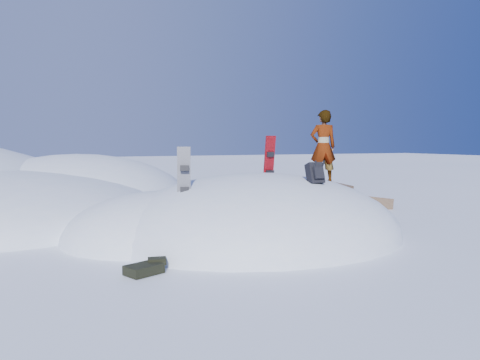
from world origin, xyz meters
name	(u,v)px	position (x,y,z in m)	size (l,w,h in m)	color
ground	(258,236)	(0.00, 0.00, 0.00)	(120.00, 120.00, 0.00)	white
snow_mound	(247,235)	(-0.17, 0.24, 0.00)	(8.00, 6.00, 3.00)	silver
rock_outcrop	(321,209)	(3.72, 3.01, 0.01)	(4.68, 4.41, 1.68)	brown
snowboard_red	(269,166)	(0.47, 0.35, 1.65)	(0.31, 0.25, 1.50)	red
snowboard_dark	(184,182)	(-1.93, -0.46, 1.40)	(0.34, 0.31, 1.49)	black
backpack	(315,173)	(0.86, -1.13, 1.54)	(0.35, 0.43, 0.55)	black
gear_pile	(146,268)	(-3.10, -2.10, 0.10)	(0.79, 0.62, 0.21)	black
person	(323,147)	(1.80, 0.01, 2.11)	(0.66, 0.43, 1.80)	slate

